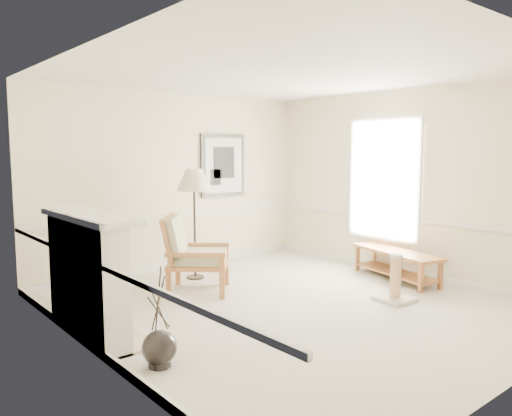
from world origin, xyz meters
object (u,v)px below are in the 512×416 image
at_px(armchair, 190,251).
at_px(bench, 396,260).
at_px(floor_vase, 159,349).
at_px(scratching_post, 395,286).
at_px(floor_lamp, 194,183).

xyz_separation_m(armchair, bench, (2.75, -1.46, -0.28)).
xyz_separation_m(floor_vase, armchair, (1.55, 1.91, 0.40)).
height_order(floor_vase, scratching_post, floor_vase).
height_order(floor_lamp, scratching_post, floor_lamp).
relative_size(bench, scratching_post, 2.65).
height_order(floor_vase, floor_lamp, floor_lamp).
xyz_separation_m(floor_lamp, bench, (2.30, -2.04, -1.17)).
distance_m(bench, scratching_post, 1.15).
distance_m(floor_lamp, bench, 3.29).
bearing_deg(bench, scratching_post, -145.78).
bearing_deg(armchair, floor_lamp, 2.62).
height_order(floor_vase, bench, floor_vase).
bearing_deg(floor_lamp, armchair, -128.39).
height_order(floor_vase, armchair, armchair).
bearing_deg(floor_vase, floor_lamp, 51.22).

